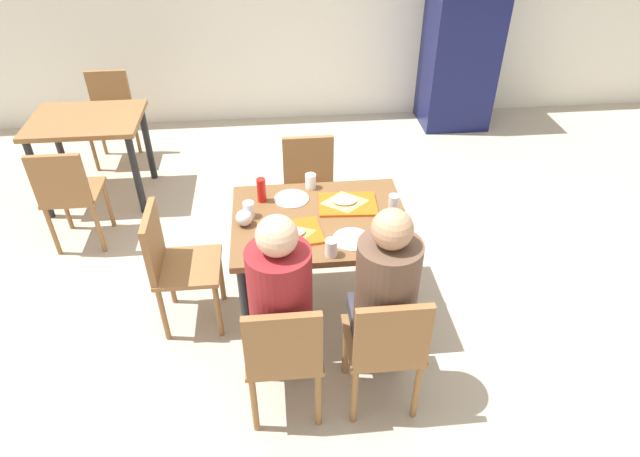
{
  "coord_description": "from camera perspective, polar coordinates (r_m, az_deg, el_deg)",
  "views": [
    {
      "loc": [
        -0.26,
        -2.67,
        2.64
      ],
      "look_at": [
        0.0,
        0.0,
        0.68
      ],
      "focal_mm": 30.33,
      "sensor_mm": 36.0,
      "label": 1
    }
  ],
  "objects": [
    {
      "name": "ground_plane",
      "position": [
        3.77,
        0.0,
        -8.57
      ],
      "size": [
        10.0,
        10.0,
        0.02
      ],
      "primitive_type": "cube",
      "color": "#B7A893"
    },
    {
      "name": "main_table",
      "position": [
        3.33,
        0.0,
        -0.41
      ],
      "size": [
        1.06,
        0.84,
        0.76
      ],
      "color": "brown",
      "rests_on": "ground_plane"
    },
    {
      "name": "chair_near_left",
      "position": [
        2.83,
        -3.86,
        -12.88
      ],
      "size": [
        0.4,
        0.4,
        0.86
      ],
      "color": "olive",
      "rests_on": "ground_plane"
    },
    {
      "name": "chair_near_right",
      "position": [
        2.88,
        7.01,
        -12.02
      ],
      "size": [
        0.4,
        0.4,
        0.86
      ],
      "color": "olive",
      "rests_on": "ground_plane"
    },
    {
      "name": "chair_far_side",
      "position": [
        4.08,
        -1.11,
        4.57
      ],
      "size": [
        0.4,
        0.4,
        0.86
      ],
      "color": "olive",
      "rests_on": "ground_plane"
    },
    {
      "name": "chair_left_end",
      "position": [
        3.48,
        -15.23,
        -3.27
      ],
      "size": [
        0.4,
        0.4,
        0.86
      ],
      "color": "olive",
      "rests_on": "ground_plane"
    },
    {
      "name": "person_in_red",
      "position": [
        2.75,
        -4.19,
        -7.31
      ],
      "size": [
        0.32,
        0.42,
        1.27
      ],
      "color": "#383842",
      "rests_on": "ground_plane"
    },
    {
      "name": "person_in_brown_jacket",
      "position": [
        2.8,
        6.81,
        -6.54
      ],
      "size": [
        0.32,
        0.42,
        1.27
      ],
      "color": "#383842",
      "rests_on": "ground_plane"
    },
    {
      "name": "tray_red_near",
      "position": [
        3.14,
        -3.12,
        -0.53
      ],
      "size": [
        0.39,
        0.3,
        0.02
      ],
      "primitive_type": "cube",
      "rotation": [
        0.0,
        0.0,
        0.13
      ],
      "color": "#D85914",
      "rests_on": "main_table"
    },
    {
      "name": "tray_red_far",
      "position": [
        3.39,
        2.93,
        2.58
      ],
      "size": [
        0.38,
        0.28,
        0.02
      ],
      "primitive_type": "cube",
      "rotation": [
        0.0,
        0.0,
        -0.07
      ],
      "color": "#D85914",
      "rests_on": "main_table"
    },
    {
      "name": "paper_plate_center",
      "position": [
        3.45,
        -3.02,
        3.16
      ],
      "size": [
        0.22,
        0.22,
        0.01
      ],
      "primitive_type": "cylinder",
      "color": "white",
      "rests_on": "main_table"
    },
    {
      "name": "paper_plate_near_edge",
      "position": [
        3.1,
        3.36,
        -1.13
      ],
      "size": [
        0.22,
        0.22,
        0.01
      ],
      "primitive_type": "cylinder",
      "color": "white",
      "rests_on": "main_table"
    },
    {
      "name": "pizza_slice_a",
      "position": [
        3.11,
        -2.82,
        -0.49
      ],
      "size": [
        0.22,
        0.18,
        0.02
      ],
      "color": "#C68C47",
      "rests_on": "tray_red_near"
    },
    {
      "name": "pizza_slice_b",
      "position": [
        3.39,
        2.62,
        2.95
      ],
      "size": [
        0.23,
        0.18,
        0.02
      ],
      "color": "#DBAD60",
      "rests_on": "tray_red_far"
    },
    {
      "name": "plastic_cup_a",
      "position": [
        3.54,
        -1.0,
        5.01
      ],
      "size": [
        0.07,
        0.07,
        0.1
      ],
      "primitive_type": "cylinder",
      "color": "white",
      "rests_on": "main_table"
    },
    {
      "name": "plastic_cup_b",
      "position": [
        2.96,
        1.19,
        -2.04
      ],
      "size": [
        0.07,
        0.07,
        0.1
      ],
      "primitive_type": "cylinder",
      "color": "white",
      "rests_on": "main_table"
    },
    {
      "name": "plastic_cup_c",
      "position": [
        3.29,
        -7.52,
        1.99
      ],
      "size": [
        0.07,
        0.07,
        0.1
      ],
      "primitive_type": "cylinder",
      "color": "white",
      "rests_on": "main_table"
    },
    {
      "name": "soda_can",
      "position": [
        3.32,
        7.77,
        2.58
      ],
      "size": [
        0.07,
        0.07,
        0.12
      ],
      "primitive_type": "cylinder",
      "color": "#B7BCC6",
      "rests_on": "main_table"
    },
    {
      "name": "condiment_bottle",
      "position": [
        3.41,
        -6.2,
        4.05
      ],
      "size": [
        0.06,
        0.06,
        0.16
      ],
      "primitive_type": "cylinder",
      "color": "red",
      "rests_on": "main_table"
    },
    {
      "name": "foil_bundle",
      "position": [
        3.22,
        -8.01,
        1.13
      ],
      "size": [
        0.1,
        0.1,
        0.1
      ],
      "primitive_type": "sphere",
      "color": "silver",
      "rests_on": "main_table"
    },
    {
      "name": "drink_fridge",
      "position": [
        6.11,
        14.77,
        18.98
      ],
      "size": [
        0.7,
        0.6,
        1.9
      ],
      "primitive_type": "cube",
      "color": "#14194C",
      "rests_on": "ground_plane"
    },
    {
      "name": "background_table",
      "position": [
        4.97,
        -23.23,
        9.31
      ],
      "size": [
        0.9,
        0.7,
        0.76
      ],
      "color": "olive",
      "rests_on": "ground_plane"
    },
    {
      "name": "background_chair_near",
      "position": [
        4.42,
        -25.01,
        3.55
      ],
      "size": [
        0.4,
        0.4,
        0.86
      ],
      "color": "olive",
      "rests_on": "ground_plane"
    },
    {
      "name": "background_chair_far",
      "position": [
        5.67,
        -21.21,
        11.55
      ],
      "size": [
        0.4,
        0.4,
        0.86
      ],
      "color": "olive",
      "rests_on": "ground_plane"
    }
  ]
}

